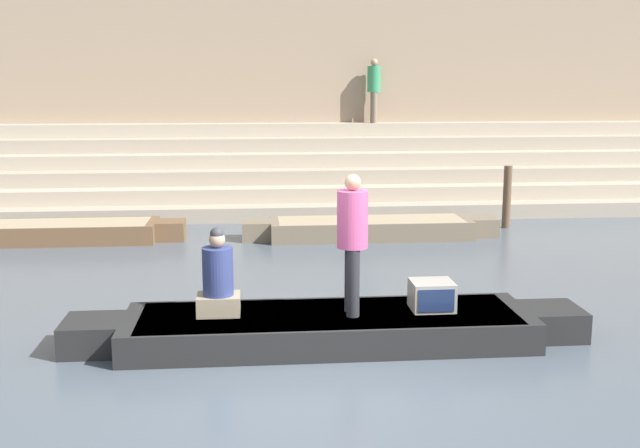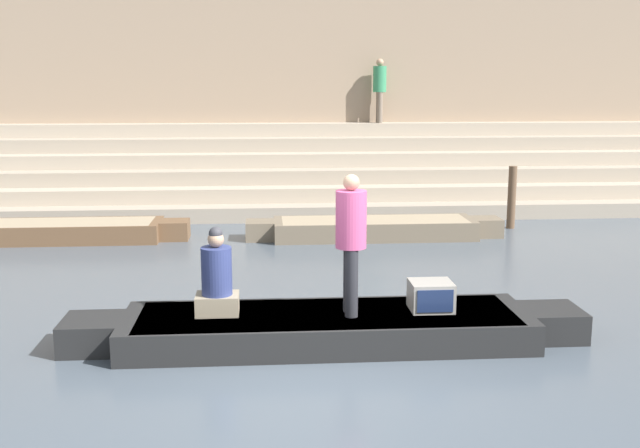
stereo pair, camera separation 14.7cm
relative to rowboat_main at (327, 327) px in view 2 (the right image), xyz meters
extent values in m
plane|color=#4C5660|center=(-0.31, -0.85, -0.21)|extent=(120.00, 120.00, 0.00)
cube|color=tan|center=(-0.31, 9.92, -0.03)|extent=(36.00, 3.74, 0.35)
cube|color=#B2A28D|center=(-0.31, 10.23, 0.32)|extent=(36.00, 3.12, 0.35)
cube|color=tan|center=(-0.31, 10.55, 0.66)|extent=(36.00, 2.50, 0.35)
cube|color=#B2A28D|center=(-0.31, 10.86, 1.01)|extent=(36.00, 1.87, 0.35)
cube|color=tan|center=(-0.31, 11.17, 1.36)|extent=(36.00, 1.25, 0.35)
cube|color=#B2A28D|center=(-0.31, 11.48, 1.71)|extent=(36.00, 0.62, 0.35)
cube|color=tan|center=(-0.31, 12.39, 2.99)|extent=(34.20, 1.20, 6.39)
cube|color=brown|center=(-0.31, 11.77, 0.09)|extent=(34.20, 0.12, 0.60)
cube|color=black|center=(0.00, 0.00, -0.01)|extent=(5.04, 1.40, 0.38)
cube|color=beige|center=(0.00, 0.00, 0.15)|extent=(4.64, 1.30, 0.05)
cube|color=black|center=(2.88, 0.00, -0.01)|extent=(0.71, 0.77, 0.38)
cube|color=black|center=(-2.87, 0.00, -0.01)|extent=(0.71, 0.77, 0.38)
cylinder|color=olive|center=(-0.76, 0.80, 0.08)|extent=(2.69, 0.04, 0.04)
cylinder|color=#28282D|center=(0.28, 0.07, 0.60)|extent=(0.16, 0.16, 0.84)
cylinder|color=#28282D|center=(0.28, -0.14, 0.60)|extent=(0.16, 0.16, 0.84)
cylinder|color=#C64C7F|center=(0.28, -0.04, 1.37)|extent=(0.38, 0.38, 0.70)
sphere|color=tan|center=(0.28, -0.04, 1.82)|extent=(0.20, 0.20, 0.20)
cube|color=gray|center=(-1.36, 0.10, 0.30)|extent=(0.53, 0.41, 0.24)
cylinder|color=navy|center=(-1.36, 0.10, 0.72)|extent=(0.38, 0.38, 0.59)
sphere|color=tan|center=(-1.36, 0.10, 1.12)|extent=(0.20, 0.20, 0.20)
sphere|color=#333338|center=(-1.36, 0.10, 1.19)|extent=(0.17, 0.17, 0.17)
cube|color=#9E998E|center=(1.31, 0.06, 0.36)|extent=(0.53, 0.47, 0.36)
cube|color=navy|center=(1.31, -0.18, 0.36)|extent=(0.45, 0.02, 0.28)
cube|color=brown|center=(-4.96, 6.45, -0.01)|extent=(4.12, 1.18, 0.39)
cube|color=tan|center=(-4.96, 6.45, 0.16)|extent=(3.79, 1.08, 0.05)
cube|color=brown|center=(-2.61, 6.45, -0.01)|extent=(0.58, 0.65, 0.39)
cube|color=#756651|center=(1.52, 6.26, -0.01)|extent=(4.16, 1.18, 0.39)
cube|color=tan|center=(1.52, 6.26, 0.16)|extent=(3.83, 1.08, 0.05)
cube|color=#756651|center=(3.89, 6.26, -0.01)|extent=(0.58, 0.65, 0.39)
cube|color=#756651|center=(-0.85, 6.26, -0.01)|extent=(0.58, 0.65, 0.39)
cylinder|color=brown|center=(4.68, 7.05, 0.48)|extent=(0.18, 0.18, 1.38)
cylinder|color=#756656|center=(2.40, 11.58, 2.30)|extent=(0.15, 0.15, 0.83)
cylinder|color=#756656|center=(2.40, 11.38, 2.30)|extent=(0.15, 0.15, 0.83)
cylinder|color=#338456|center=(2.40, 11.48, 3.05)|extent=(0.36, 0.36, 0.69)
sphere|color=tan|center=(2.40, 11.48, 3.50)|extent=(0.20, 0.20, 0.20)
camera|label=1|loc=(-0.91, -8.85, 3.01)|focal=42.00mm
camera|label=2|loc=(-0.76, -8.86, 3.01)|focal=42.00mm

